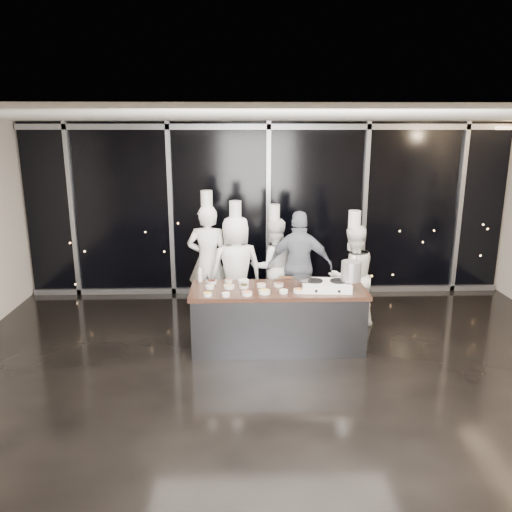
{
  "coord_description": "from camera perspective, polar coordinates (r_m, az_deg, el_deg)",
  "views": [
    {
      "loc": [
        -0.53,
        -5.75,
        3.09
      ],
      "look_at": [
        -0.3,
        1.2,
        1.29
      ],
      "focal_mm": 35.0,
      "sensor_mm": 36.0,
      "label": 1
    }
  ],
  "objects": [
    {
      "name": "ground",
      "position": [
        6.56,
        3.05,
        -13.67
      ],
      "size": [
        9.0,
        9.0,
        0.0
      ],
      "primitive_type": "plane",
      "color": "black",
      "rests_on": "ground"
    },
    {
      "name": "room_shell",
      "position": [
        5.86,
        5.07,
        6.13
      ],
      "size": [
        9.02,
        7.02,
        3.21
      ],
      "color": "beige",
      "rests_on": "ground"
    },
    {
      "name": "window_wall",
      "position": [
        9.32,
        1.4,
        5.28
      ],
      "size": [
        8.9,
        0.11,
        3.2
      ],
      "color": "black",
      "rests_on": "ground"
    },
    {
      "name": "demo_counter",
      "position": [
        7.18,
        2.49,
        -7.08
      ],
      "size": [
        2.46,
        0.86,
        0.9
      ],
      "color": "#323337",
      "rests_on": "ground"
    },
    {
      "name": "stove",
      "position": [
        7.0,
        8.02,
        -3.34
      ],
      "size": [
        0.69,
        0.46,
        0.14
      ],
      "rotation": [
        0.0,
        0.0,
        -0.07
      ],
      "color": "white",
      "rests_on": "demo_counter"
    },
    {
      "name": "frying_pan",
      "position": [
        6.96,
        5.17,
        -2.51
      ],
      "size": [
        0.46,
        0.28,
        0.04
      ],
      "rotation": [
        0.0,
        0.0,
        -0.07
      ],
      "color": "slate",
      "rests_on": "stove"
    },
    {
      "name": "stock_pot",
      "position": [
        6.98,
        10.81,
        -1.69
      ],
      "size": [
        0.29,
        0.29,
        0.27
      ],
      "primitive_type": "cylinder",
      "rotation": [
        0.0,
        0.0,
        -0.07
      ],
      "color": "#B0B0B2",
      "rests_on": "stove"
    },
    {
      "name": "prep_bowls",
      "position": [
        6.97,
        -0.99,
        -3.6
      ],
      "size": [
        1.38,
        0.72,
        0.05
      ],
      "color": "silver",
      "rests_on": "demo_counter"
    },
    {
      "name": "squeeze_bottle",
      "position": [
        7.32,
        -6.4,
        -2.12
      ],
      "size": [
        0.06,
        0.06,
        0.23
      ],
      "color": "silver",
      "rests_on": "demo_counter"
    },
    {
      "name": "chef_far_left",
      "position": [
        8.26,
        -5.49,
        -0.51
      ],
      "size": [
        0.74,
        0.53,
        2.12
      ],
      "rotation": [
        0.0,
        0.0,
        3.02
      ],
      "color": "white",
      "rests_on": "ground"
    },
    {
      "name": "chef_left",
      "position": [
        8.02,
        -2.31,
        -1.46
      ],
      "size": [
        0.97,
        0.77,
        1.98
      ],
      "rotation": [
        0.0,
        0.0,
        3.41
      ],
      "color": "white",
      "rests_on": "ground"
    },
    {
      "name": "chef_center",
      "position": [
        8.38,
        2.02,
        -1.15
      ],
      "size": [
        0.92,
        0.79,
        1.88
      ],
      "rotation": [
        0.0,
        0.0,
        3.37
      ],
      "color": "white",
      "rests_on": "ground"
    },
    {
      "name": "guest",
      "position": [
        8.12,
        5.01,
        -1.18
      ],
      "size": [
        1.1,
        0.56,
        1.81
      ],
      "rotation": [
        0.0,
        0.0,
        3.03
      ],
      "color": "#16223E",
      "rests_on": "ground"
    },
    {
      "name": "chef_right",
      "position": [
        8.01,
        10.88,
        -2.2
      ],
      "size": [
        0.96,
        0.86,
        1.86
      ],
      "rotation": [
        0.0,
        0.0,
        3.5
      ],
      "color": "white",
      "rests_on": "ground"
    }
  ]
}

